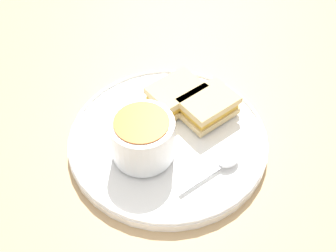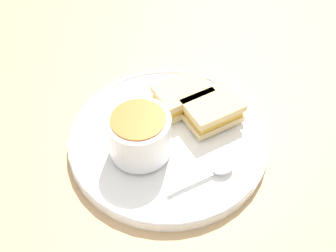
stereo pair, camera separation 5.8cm
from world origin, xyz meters
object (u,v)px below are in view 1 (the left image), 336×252
object	(u,v)px
soup_bowl	(143,138)
spoon	(225,163)
sandwich_half_far	(176,95)
sandwich_half_near	(208,106)

from	to	relation	value
soup_bowl	spoon	world-z (taller)	soup_bowl
spoon	sandwich_half_far	size ratio (longest dim) A/B	1.12
spoon	sandwich_half_near	distance (m)	0.10
sandwich_half_near	sandwich_half_far	world-z (taller)	same
soup_bowl	sandwich_half_far	xyz separation A→B (m)	(0.09, 0.07, -0.02)
soup_bowl	spoon	bearing A→B (deg)	-36.72
spoon	sandwich_half_far	world-z (taller)	sandwich_half_far
soup_bowl	spoon	distance (m)	0.12
sandwich_half_near	sandwich_half_far	distance (m)	0.06
soup_bowl	sandwich_half_near	size ratio (longest dim) A/B	0.96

